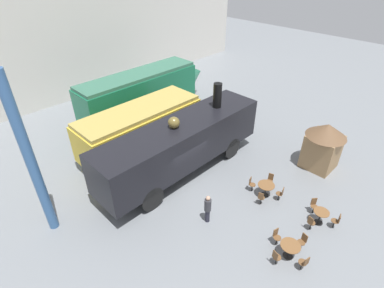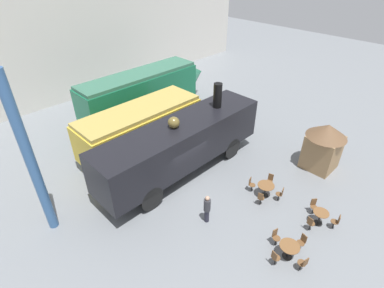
% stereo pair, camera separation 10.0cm
% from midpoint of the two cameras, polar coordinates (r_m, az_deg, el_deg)
% --- Properties ---
extents(ground_plane, '(80.00, 80.00, 0.00)m').
position_cam_midpoint_polar(ground_plane, '(17.61, -1.04, -7.39)').
color(ground_plane, gray).
extents(backdrop_wall, '(44.00, 0.15, 9.00)m').
position_cam_midpoint_polar(backdrop_wall, '(27.64, -25.12, 15.78)').
color(backdrop_wall, silver).
rests_on(backdrop_wall, ground_plane).
extents(streamlined_locomotive, '(11.70, 2.49, 3.65)m').
position_cam_midpoint_polar(streamlined_locomotive, '(24.17, -8.53, 10.33)').
color(streamlined_locomotive, '#196B47').
rests_on(streamlined_locomotive, ground_plane).
extents(passenger_coach_vintage, '(8.01, 2.81, 3.29)m').
position_cam_midpoint_polar(passenger_coach_vintage, '(19.21, -9.89, 3.17)').
color(passenger_coach_vintage, gold).
rests_on(passenger_coach_vintage, ground_plane).
extents(steam_locomotive, '(10.88, 2.59, 4.83)m').
position_cam_midpoint_polar(steam_locomotive, '(17.23, -2.09, 0.36)').
color(steam_locomotive, black).
rests_on(steam_locomotive, ground_plane).
extents(cafe_table_near, '(0.88, 0.88, 0.73)m').
position_cam_midpoint_polar(cafe_table_near, '(14.41, 17.97, -18.24)').
color(cafe_table_near, black).
rests_on(cafe_table_near, ground_plane).
extents(cafe_table_mid, '(0.91, 0.91, 0.74)m').
position_cam_midpoint_polar(cafe_table_mid, '(16.91, 13.75, -7.94)').
color(cafe_table_mid, black).
rests_on(cafe_table_mid, ground_plane).
extents(cafe_table_far, '(0.75, 0.75, 0.76)m').
position_cam_midpoint_polar(cafe_table_far, '(16.28, 23.15, -12.26)').
color(cafe_table_far, black).
rests_on(cafe_table_far, ground_plane).
extents(cafe_chair_0, '(0.36, 0.38, 0.87)m').
position_cam_midpoint_polar(cafe_chair_0, '(14.76, 15.58, -16.46)').
color(cafe_chair_0, black).
rests_on(cafe_chair_0, ground_plane).
extents(cafe_chair_1, '(0.38, 0.36, 0.87)m').
position_cam_midpoint_polar(cafe_chair_1, '(14.03, 15.50, -19.99)').
color(cafe_chair_1, black).
rests_on(cafe_chair_1, ground_plane).
extents(cafe_chair_2, '(0.36, 0.38, 0.87)m').
position_cam_midpoint_polar(cafe_chair_2, '(14.20, 20.40, -20.40)').
color(cafe_chair_2, black).
rests_on(cafe_chair_2, ground_plane).
extents(cafe_chair_3, '(0.38, 0.36, 0.87)m').
position_cam_midpoint_polar(cafe_chair_3, '(14.92, 20.15, -16.89)').
color(cafe_chair_3, black).
rests_on(cafe_chair_3, ground_plane).
extents(cafe_chair_4, '(0.39, 0.37, 0.87)m').
position_cam_midpoint_polar(cafe_chair_4, '(17.59, 14.50, -6.56)').
color(cafe_chair_4, black).
rests_on(cafe_chair_4, ground_plane).
extents(cafe_chair_5, '(0.37, 0.39, 0.87)m').
position_cam_midpoint_polar(cafe_chair_5, '(17.10, 11.06, -7.36)').
color(cafe_chair_5, black).
rests_on(cafe_chair_5, ground_plane).
extents(cafe_chair_6, '(0.39, 0.37, 0.87)m').
position_cam_midpoint_polar(cafe_chair_6, '(16.36, 12.84, -9.89)').
color(cafe_chair_6, black).
rests_on(cafe_chair_6, ground_plane).
extents(cafe_chair_7, '(0.37, 0.39, 0.87)m').
position_cam_midpoint_polar(cafe_chair_7, '(16.87, 16.40, -8.96)').
color(cafe_chair_7, black).
rests_on(cafe_chair_7, ground_plane).
extents(cafe_chair_8, '(0.38, 0.36, 0.87)m').
position_cam_midpoint_polar(cafe_chair_8, '(15.82, 21.53, -13.70)').
color(cafe_chair_8, black).
rests_on(cafe_chair_8, ground_plane).
extents(cafe_chair_9, '(0.37, 0.39, 0.87)m').
position_cam_midpoint_polar(cafe_chair_9, '(16.40, 25.71, -12.98)').
color(cafe_chair_9, black).
rests_on(cafe_chair_9, ground_plane).
extents(cafe_chair_10, '(0.40, 0.41, 0.87)m').
position_cam_midpoint_polar(cafe_chair_10, '(16.77, 22.04, -10.64)').
color(cafe_chair_10, black).
rests_on(cafe_chair_10, ground_plane).
extents(visitor_person, '(0.34, 0.34, 1.65)m').
position_cam_midpoint_polar(visitor_person, '(14.90, 2.81, -12.07)').
color(visitor_person, '#262633').
rests_on(visitor_person, ground_plane).
extents(ticket_kiosk, '(2.34, 2.34, 3.00)m').
position_cam_midpoint_polar(ticket_kiosk, '(19.52, 23.63, 0.06)').
color(ticket_kiosk, '#99754C').
rests_on(ticket_kiosk, ground_plane).
extents(support_pillar, '(0.44, 0.44, 8.00)m').
position_cam_midpoint_polar(support_pillar, '(14.32, -28.57, -2.83)').
color(support_pillar, '#386093').
rests_on(support_pillar, ground_plane).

